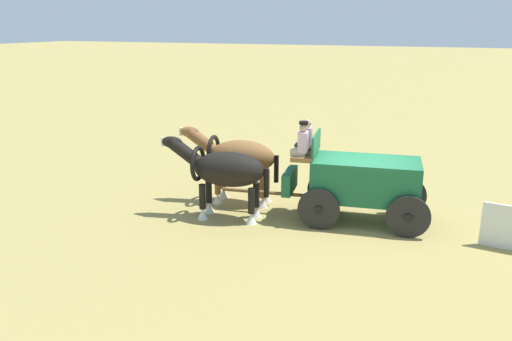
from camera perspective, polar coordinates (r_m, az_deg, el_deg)
ground_plane at (r=14.29m, az=11.84°, el=-5.56°), size 220.00×220.00×0.00m
show_wagon at (r=13.91m, az=11.44°, el=-1.02°), size 5.74×2.22×2.75m
draft_horse_near at (r=13.85m, az=-3.57°, el=-0.02°), size 3.02×1.23×2.22m
draft_horse_off at (r=15.04m, az=-2.05°, el=1.39°), size 3.01×1.25×2.24m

